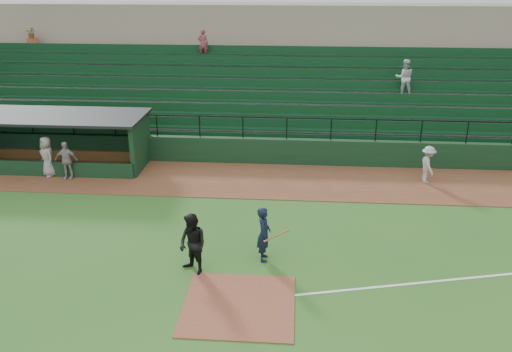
{
  "coord_description": "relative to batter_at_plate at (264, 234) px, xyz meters",
  "views": [
    {
      "loc": [
        1.39,
        -12.97,
        8.54
      ],
      "look_at": [
        0.0,
        5.0,
        1.4
      ],
      "focal_mm": 37.18,
      "sensor_mm": 36.0,
      "label": 1
    }
  ],
  "objects": [
    {
      "name": "ground",
      "position": [
        -0.52,
        -1.48,
        -0.89
      ],
      "size": [
        90.0,
        90.0,
        0.0
      ],
      "primitive_type": "plane",
      "color": "#2C5C1D",
      "rests_on": "ground"
    },
    {
      "name": "warning_track",
      "position": [
        -0.52,
        6.52,
        -0.87
      ],
      "size": [
        40.0,
        4.0,
        0.03
      ],
      "primitive_type": "cube",
      "color": "brown",
      "rests_on": "ground"
    },
    {
      "name": "home_plate_dirt",
      "position": [
        -0.52,
        -2.48,
        -0.87
      ],
      "size": [
        3.0,
        3.0,
        0.03
      ],
      "primitive_type": "cube",
      "color": "brown",
      "rests_on": "ground"
    },
    {
      "name": "stadium_structure",
      "position": [
        -0.52,
        14.98,
        1.42
      ],
      "size": [
        38.0,
        13.08,
        6.4
      ],
      "color": "black",
      "rests_on": "ground"
    },
    {
      "name": "dugout",
      "position": [
        -10.27,
        8.08,
        0.45
      ],
      "size": [
        8.9,
        3.2,
        2.42
      ],
      "color": "black",
      "rests_on": "ground"
    },
    {
      "name": "batter_at_plate",
      "position": [
        0.0,
        0.0,
        0.0
      ],
      "size": [
        1.02,
        0.7,
        1.77
      ],
      "color": "black",
      "rests_on": "ground"
    },
    {
      "name": "umpire",
      "position": [
        -2.04,
        -0.92,
        0.06
      ],
      "size": [
        1.17,
        1.13,
        1.89
      ],
      "primitive_type": "imported",
      "rotation": [
        0.0,
        0.0,
        -0.67
      ],
      "color": "black",
      "rests_on": "ground"
    },
    {
      "name": "runner",
      "position": [
        6.45,
        6.82,
        -0.06
      ],
      "size": [
        0.7,
        1.09,
        1.59
      ],
      "primitive_type": "imported",
      "rotation": [
        0.0,
        0.0,
        1.69
      ],
      "color": "#ACA6A1",
      "rests_on": "warning_track"
    },
    {
      "name": "dugout_player_a",
      "position": [
        -8.83,
        6.07,
        -0.03
      ],
      "size": [
        0.99,
        0.44,
        1.66
      ],
      "primitive_type": "imported",
      "rotation": [
        0.0,
        0.0,
        0.04
      ],
      "color": "#A19B97",
      "rests_on": "warning_track"
    },
    {
      "name": "dugout_player_b",
      "position": [
        -9.77,
        6.33,
        0.03
      ],
      "size": [
        1.02,
        1.0,
        1.78
      ],
      "primitive_type": "imported",
      "rotation": [
        0.0,
        0.0,
        -0.75
      ],
      "color": "#99948F",
      "rests_on": "warning_track"
    }
  ]
}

